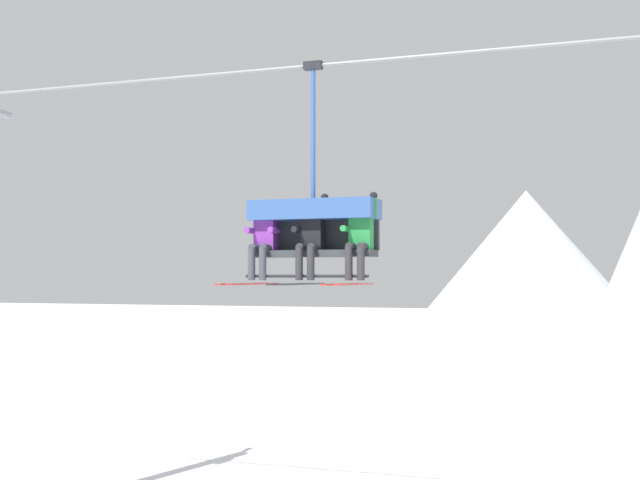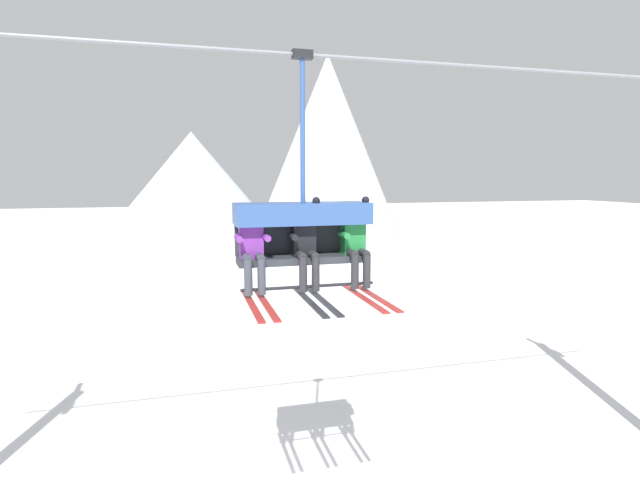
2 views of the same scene
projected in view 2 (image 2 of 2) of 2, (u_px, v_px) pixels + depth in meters
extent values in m
cone|color=silver|center=(192.00, 182.00, 55.36)|extent=(18.32, 18.32, 11.01)
cone|color=silver|center=(328.00, 156.00, 39.15)|extent=(12.73, 12.73, 15.46)
cylinder|color=gray|center=(363.00, 59.00, 6.99)|extent=(17.45, 0.05, 0.05)
cube|color=#33383D|center=(303.00, 259.00, 7.11)|extent=(1.87, 0.48, 0.10)
cube|color=#33383D|center=(299.00, 238.00, 7.34)|extent=(1.87, 0.08, 0.45)
cube|color=#335699|center=(302.00, 213.00, 7.09)|extent=(1.90, 0.68, 0.30)
cylinder|color=black|center=(309.00, 286.00, 6.85)|extent=(1.87, 0.04, 0.04)
cylinder|color=#335699|center=(303.00, 132.00, 6.89)|extent=(0.07, 0.07, 1.96)
cube|color=black|center=(302.00, 55.00, 6.76)|extent=(0.28, 0.12, 0.12)
cube|color=purple|center=(251.00, 239.00, 6.86)|extent=(0.32, 0.22, 0.52)
sphere|color=black|center=(250.00, 213.00, 6.81)|extent=(0.22, 0.22, 0.22)
ellipsoid|color=black|center=(251.00, 214.00, 6.71)|extent=(0.17, 0.04, 0.08)
cylinder|color=#3D424C|center=(246.00, 257.00, 6.70)|extent=(0.11, 0.34, 0.11)
cylinder|color=#3D424C|center=(259.00, 257.00, 6.75)|extent=(0.11, 0.34, 0.11)
cylinder|color=#3D424C|center=(248.00, 277.00, 6.57)|extent=(0.11, 0.11, 0.48)
cylinder|color=#3D424C|center=(262.00, 277.00, 6.61)|extent=(0.11, 0.11, 0.48)
cube|color=#B22823|center=(252.00, 304.00, 6.32)|extent=(0.09, 1.70, 0.02)
cube|color=#B22823|center=(265.00, 303.00, 6.36)|extent=(0.09, 1.70, 0.02)
cylinder|color=purple|center=(238.00, 238.00, 6.66)|extent=(0.09, 0.30, 0.09)
cylinder|color=purple|center=(266.00, 237.00, 6.76)|extent=(0.09, 0.30, 0.09)
cube|color=black|center=(303.00, 238.00, 7.05)|extent=(0.32, 0.22, 0.52)
sphere|color=#284C93|center=(303.00, 212.00, 7.01)|extent=(0.22, 0.22, 0.22)
ellipsoid|color=black|center=(305.00, 213.00, 6.91)|extent=(0.17, 0.04, 0.08)
cylinder|color=#2D2D33|center=(300.00, 255.00, 6.89)|extent=(0.11, 0.34, 0.11)
cylinder|color=#2D2D33|center=(312.00, 255.00, 6.94)|extent=(0.11, 0.34, 0.11)
cylinder|color=#2D2D33|center=(303.00, 274.00, 6.76)|extent=(0.11, 0.11, 0.48)
cylinder|color=#2D2D33|center=(316.00, 274.00, 6.81)|extent=(0.11, 0.11, 0.48)
cube|color=#232328|center=(309.00, 301.00, 6.51)|extent=(0.09, 1.70, 0.02)
cube|color=#232328|center=(321.00, 300.00, 6.56)|extent=(0.09, 1.70, 0.02)
cylinder|color=black|center=(293.00, 237.00, 6.86)|extent=(0.09, 0.30, 0.09)
cylinder|color=black|center=(316.00, 213.00, 7.06)|extent=(0.09, 0.09, 0.30)
sphere|color=black|center=(316.00, 201.00, 7.04)|extent=(0.11, 0.11, 0.11)
cube|color=#23843D|center=(353.00, 236.00, 7.25)|extent=(0.32, 0.22, 0.52)
sphere|color=black|center=(353.00, 211.00, 7.20)|extent=(0.22, 0.22, 0.22)
ellipsoid|color=black|center=(356.00, 212.00, 7.11)|extent=(0.17, 0.04, 0.08)
cylinder|color=#2D2D33|center=(351.00, 253.00, 7.09)|extent=(0.11, 0.34, 0.11)
cylinder|color=#2D2D33|center=(363.00, 252.00, 7.14)|extent=(0.11, 0.34, 0.11)
cylinder|color=#2D2D33|center=(355.00, 272.00, 6.96)|extent=(0.11, 0.11, 0.48)
cylinder|color=#2D2D33|center=(367.00, 271.00, 7.01)|extent=(0.11, 0.11, 0.48)
cube|color=#B22823|center=(362.00, 297.00, 6.71)|extent=(0.09, 1.70, 0.02)
cube|color=#B22823|center=(374.00, 296.00, 6.76)|extent=(0.09, 1.70, 0.02)
cylinder|color=#23843D|center=(344.00, 235.00, 7.05)|extent=(0.09, 0.30, 0.09)
cylinder|color=#23843D|center=(365.00, 212.00, 7.25)|extent=(0.09, 0.09, 0.30)
sphere|color=black|center=(366.00, 200.00, 7.23)|extent=(0.11, 0.11, 0.11)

